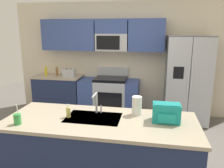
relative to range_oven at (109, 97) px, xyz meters
The scene contains 14 objects.
ground_plane 1.87m from the range_oven, 82.05° to the right, with size 9.00×9.00×0.00m, color #66605B.
kitchen_wall_unit 1.07m from the range_oven, 68.78° to the left, with size 5.20×0.43×2.60m.
back_counter 1.25m from the range_oven, behind, with size 1.13×0.63×0.90m.
range_oven is the anchor object (origin of this frame).
refrigerator 1.76m from the range_oven, ahead, with size 0.90×0.76×1.85m.
island_counter 2.45m from the range_oven, 81.49° to the right, with size 2.35×0.94×0.90m.
toaster 1.10m from the range_oven, behind, with size 0.28×0.16×0.18m.
pepper_mill 1.39m from the range_oven, behind, with size 0.05×0.05×0.21m, color brown.
bottle_yellow 1.64m from the range_oven, behind, with size 0.06×0.06×0.20m, color yellow.
sink_faucet 2.34m from the range_oven, 83.13° to the right, with size 0.08×0.21×0.28m.
drink_cup_green 2.83m from the range_oven, 101.30° to the right, with size 0.08×0.08×0.24m.
soap_dispenser 2.48m from the range_oven, 91.08° to the right, with size 0.06×0.06×0.17m.
paper_towel_roll 2.39m from the range_oven, 70.09° to the right, with size 0.12×0.12×0.24m, color white.
backpack 2.67m from the range_oven, 63.94° to the right, with size 0.32×0.22×0.23m.
Camera 1 is at (0.71, -3.09, 1.96)m, focal length 35.68 mm.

